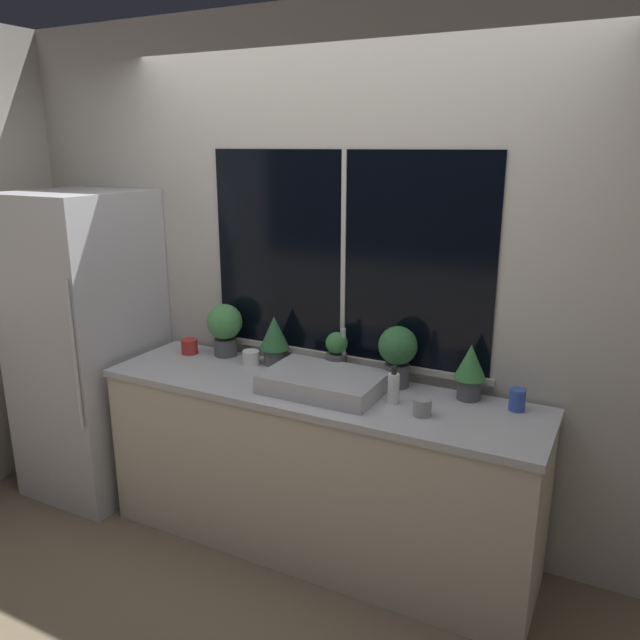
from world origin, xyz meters
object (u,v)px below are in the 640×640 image
refrigerator (89,345)px  mug_white (251,358)px  potted_plant_left (274,337)px  mug_red (190,346)px  sink (324,382)px  potted_plant_center (337,354)px  potted_plant_far_left (225,326)px  potted_plant_right (398,352)px  potted_plant_far_right (470,369)px  mug_grey (422,407)px  soap_bottle (394,388)px  mug_blue (517,400)px

refrigerator → mug_white: (1.02, 0.18, 0.03)m
potted_plant_left → mug_white: (-0.11, -0.07, -0.11)m
refrigerator → mug_red: refrigerator is taller
potted_plant_left → sink: bearing=-27.9°
potted_plant_center → mug_white: (-0.48, -0.07, -0.08)m
potted_plant_far_left → mug_red: 0.25m
potted_plant_right → mug_white: 0.83m
refrigerator → mug_red: 0.63m
sink → potted_plant_far_right: 0.69m
potted_plant_center → mug_white: size_ratio=2.51×
mug_grey → mug_white: (-1.03, 0.21, -0.00)m
mug_grey → refrigerator: bearing=179.1°
sink → mug_red: size_ratio=6.04×
sink → potted_plant_far_right: potted_plant_far_right is taller
potted_plant_far_left → mug_white: potted_plant_far_left is taller
sink → potted_plant_far_right: size_ratio=2.11×
potted_plant_center → soap_bottle: potted_plant_center is taller
sink → potted_plant_far_left: 0.77m
potted_plant_right → potted_plant_far_right: potted_plant_right is taller
potted_plant_far_left → mug_white: (0.21, -0.07, -0.13)m
potted_plant_far_right → mug_grey: size_ratio=3.27×
refrigerator → mug_white: size_ratio=19.39×
refrigerator → potted_plant_far_left: 0.86m
potted_plant_left → potted_plant_far_right: size_ratio=1.01×
potted_plant_center → mug_grey: 0.62m
mug_grey → sink: bearing=173.1°
potted_plant_far_left → potted_plant_far_right: bearing=-0.0°
potted_plant_center → potted_plant_right: bearing=0.0°
refrigerator → mug_grey: (2.06, -0.03, 0.03)m
soap_bottle → mug_white: soap_bottle is taller
potted_plant_far_left → potted_plant_left: size_ratio=1.10×
soap_bottle → mug_blue: bearing=18.6°
potted_plant_far_right → mug_red: potted_plant_far_right is taller
refrigerator → potted_plant_left: refrigerator is taller
potted_plant_far_left → mug_grey: potted_plant_far_left is taller
mug_white → mug_blue: mug_blue is taller
mug_blue → potted_plant_left: bearing=178.6°
soap_bottle → mug_blue: soap_bottle is taller
potted_plant_right → soap_bottle: potted_plant_right is taller
potted_plant_far_right → mug_blue: (0.23, -0.03, -0.10)m
sink → mug_grey: (0.51, -0.06, -0.01)m
mug_red → potted_plant_left: bearing=7.4°
soap_bottle → mug_red: 1.29m
mug_blue → mug_red: bearing=-178.8°
mug_grey → mug_red: 1.46m
sink → mug_white: sink is taller
potted_plant_far_right → refrigerator: bearing=-173.6°
sink → potted_plant_left: potted_plant_left is taller
refrigerator → potted_plant_right: refrigerator is taller
soap_bottle → potted_plant_center: bearing=152.0°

